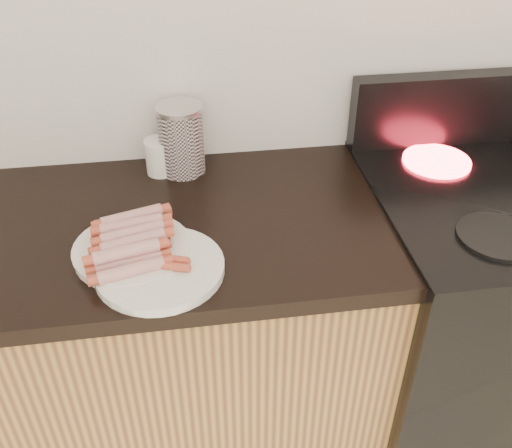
{
  "coord_description": "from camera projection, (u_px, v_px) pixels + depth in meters",
  "views": [
    {
      "loc": [
        -0.06,
        0.59,
        1.68
      ],
      "look_at": [
        0.09,
        1.62,
        0.92
      ],
      "focal_mm": 40.0,
      "sensor_mm": 36.0,
      "label": 1
    }
  ],
  "objects": [
    {
      "name": "wall_back",
      "position": [
        198.0,
        7.0,
        1.36
      ],
      "size": [
        4.0,
        0.04,
        2.6
      ],
      "primitive_type": "cube",
      "color": "silver",
      "rests_on": "ground"
    },
    {
      "name": "canister",
      "position": [
        181.0,
        139.0,
        1.47
      ],
      "size": [
        0.12,
        0.12,
        0.18
      ],
      "rotation": [
        0.0,
        0.0,
        0.28
      ],
      "color": "white",
      "rests_on": "counter_slab"
    },
    {
      "name": "stove",
      "position": [
        485.0,
        321.0,
        1.69
      ],
      "size": [
        0.76,
        0.65,
        0.91
      ],
      "color": "black",
      "rests_on": "floor"
    },
    {
      "name": "burner_near_left",
      "position": [
        498.0,
        236.0,
        1.26
      ],
      "size": [
        0.18,
        0.18,
        0.01
      ],
      "primitive_type": "cylinder",
      "color": "black",
      "rests_on": "stove"
    },
    {
      "name": "plain_sausages",
      "position": [
        159.0,
        261.0,
        1.17
      ],
      "size": [
        0.12,
        0.08,
        0.02
      ],
      "rotation": [
        0.0,
        0.0,
        -0.31
      ],
      "color": "#B4622B",
      "rests_on": "side_plate"
    },
    {
      "name": "side_plate",
      "position": [
        160.0,
        268.0,
        1.18
      ],
      "size": [
        0.31,
        0.31,
        0.02
      ],
      "primitive_type": "cylinder",
      "rotation": [
        0.0,
        0.0,
        -0.18
      ],
      "color": "white",
      "rests_on": "counter_slab"
    },
    {
      "name": "stove_panel",
      "position": [
        484.0,
        107.0,
        1.59
      ],
      "size": [
        0.76,
        0.06,
        0.2
      ],
      "primitive_type": "cube",
      "color": "black",
      "rests_on": "stove"
    },
    {
      "name": "burner_far_left",
      "position": [
        437.0,
        161.0,
        1.53
      ],
      "size": [
        0.18,
        0.18,
        0.01
      ],
      "primitive_type": "cylinder",
      "color": "#FF1E2D",
      "rests_on": "stove"
    },
    {
      "name": "mug",
      "position": [
        160.0,
        157.0,
        1.49
      ],
      "size": [
        0.1,
        0.1,
        0.09
      ],
      "primitive_type": "cylinder",
      "rotation": [
        0.0,
        0.0,
        0.39
      ],
      "color": "white",
      "rests_on": "counter_slab"
    },
    {
      "name": "hotdog_pile",
      "position": [
        130.0,
        239.0,
        1.21
      ],
      "size": [
        0.14,
        0.24,
        0.05
      ],
      "rotation": [
        0.0,
        0.0,
        0.21
      ],
      "color": "maroon",
      "rests_on": "main_plate"
    },
    {
      "name": "main_plate",
      "position": [
        132.0,
        251.0,
        1.23
      ],
      "size": [
        0.27,
        0.27,
        0.02
      ],
      "primitive_type": "cylinder",
      "rotation": [
        0.0,
        0.0,
        0.1
      ],
      "color": "silver",
      "rests_on": "counter_slab"
    }
  ]
}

